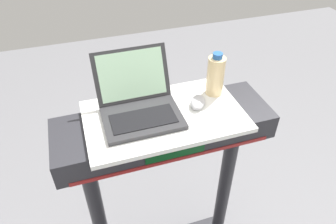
{
  "coord_description": "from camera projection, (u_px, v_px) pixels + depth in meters",
  "views": [
    {
      "loc": [
        -0.29,
        -0.23,
        1.99
      ],
      "look_at": [
        0.0,
        0.65,
        1.24
      ],
      "focal_mm": 33.69,
      "sensor_mm": 36.0,
      "label": 1
    }
  ],
  "objects": [
    {
      "name": "laptop",
      "position": [
        139.0,
        103.0,
        1.24
      ],
      "size": [
        0.3,
        0.31,
        0.22
      ],
      "rotation": [
        0.0,
        0.0,
        0.02
      ],
      "color": "#2D2D30",
      "rests_on": "desk_board"
    },
    {
      "name": "water_bottle",
      "position": [
        216.0,
        75.0,
        1.32
      ],
      "size": [
        0.07,
        0.07,
        0.19
      ],
      "color": "beige",
      "rests_on": "desk_board"
    },
    {
      "name": "computer_mouse",
      "position": [
        198.0,
        102.0,
        1.3
      ],
      "size": [
        0.1,
        0.12,
        0.03
      ],
      "primitive_type": "ellipsoid",
      "rotation": [
        0.0,
        0.0,
        -0.57
      ],
      "color": "#B2B2B7",
      "rests_on": "desk_board"
    },
    {
      "name": "desk_board",
      "position": [
        164.0,
        116.0,
        1.27
      ],
      "size": [
        0.63,
        0.38,
        0.02
      ],
      "primitive_type": "cube",
      "color": "white",
      "rests_on": "treadmill_base"
    }
  ]
}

